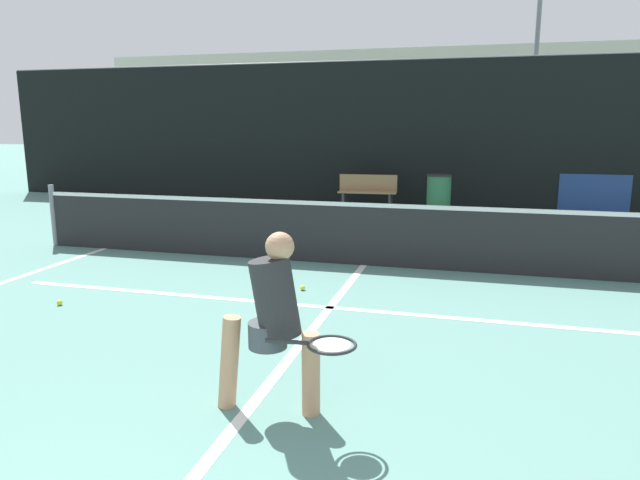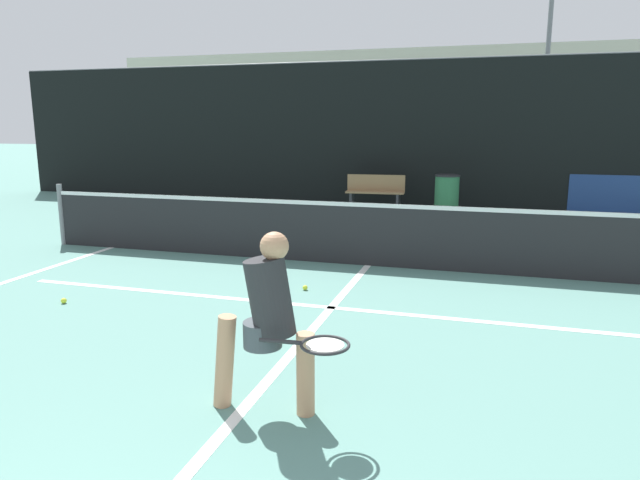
# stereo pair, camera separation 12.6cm
# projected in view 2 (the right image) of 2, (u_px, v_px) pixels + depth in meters

# --- Properties ---
(court_service_line) EXTENTS (8.25, 0.10, 0.01)m
(court_service_line) POSITION_uv_depth(u_px,v_px,m) (331.00, 308.00, 6.62)
(court_service_line) COLOR white
(court_service_line) RESTS_ON ground
(court_center_mark) EXTENTS (0.10, 6.02, 0.01)m
(court_center_mark) POSITION_uv_depth(u_px,v_px,m) (308.00, 334.00, 5.78)
(court_center_mark) COLOR white
(court_center_mark) RESTS_ON ground
(net) EXTENTS (11.09, 0.09, 1.07)m
(net) POSITION_uv_depth(u_px,v_px,m) (369.00, 232.00, 8.50)
(net) COLOR slate
(net) RESTS_ON ground
(fence_back) EXTENTS (24.00, 0.06, 3.70)m
(fence_back) POSITION_uv_depth(u_px,v_px,m) (422.00, 134.00, 14.50)
(fence_back) COLOR black
(fence_back) RESTS_ON ground
(player_practicing) EXTENTS (1.11, 0.53, 1.36)m
(player_practicing) POSITION_uv_depth(u_px,v_px,m) (269.00, 317.00, 4.10)
(player_practicing) COLOR tan
(player_practicing) RESTS_ON ground
(tennis_ball_scattered_1) EXTENTS (0.07, 0.07, 0.07)m
(tennis_ball_scattered_1) POSITION_uv_depth(u_px,v_px,m) (305.00, 288.00, 7.32)
(tennis_ball_scattered_1) COLOR #D1E033
(tennis_ball_scattered_1) RESTS_ON ground
(tennis_ball_scattered_7) EXTENTS (0.07, 0.07, 0.07)m
(tennis_ball_scattered_7) POSITION_uv_depth(u_px,v_px,m) (64.00, 301.00, 6.78)
(tennis_ball_scattered_7) COLOR #D1E033
(tennis_ball_scattered_7) RESTS_ON ground
(courtside_bench) EXTENTS (1.46, 0.48, 0.86)m
(courtside_bench) POSITION_uv_depth(u_px,v_px,m) (375.00, 191.00, 14.13)
(courtside_bench) COLOR olive
(courtside_bench) RESTS_ON ground
(trash_bin) EXTENTS (0.59, 0.59, 0.93)m
(trash_bin) POSITION_uv_depth(u_px,v_px,m) (447.00, 194.00, 13.46)
(trash_bin) COLOR #28603D
(trash_bin) RESTS_ON ground
(parked_car) EXTENTS (1.62, 4.61, 1.53)m
(parked_car) POSITION_uv_depth(u_px,v_px,m) (590.00, 178.00, 15.60)
(parked_car) COLOR navy
(parked_car) RESTS_ON ground
(floodlight_mast) EXTENTS (1.10, 0.24, 9.18)m
(floodlight_mast) POSITION_uv_depth(u_px,v_px,m) (551.00, 12.00, 18.98)
(floodlight_mast) COLOR slate
(floodlight_mast) RESTS_ON ground
(tree_west) EXTENTS (2.81, 2.81, 3.35)m
(tree_west) POSITION_uv_depth(u_px,v_px,m) (381.00, 101.00, 19.13)
(tree_west) COLOR brown
(tree_west) RESTS_ON ground
(building_far) EXTENTS (36.00, 2.40, 5.70)m
(building_far) POSITION_uv_depth(u_px,v_px,m) (457.00, 109.00, 28.40)
(building_far) COLOR beige
(building_far) RESTS_ON ground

